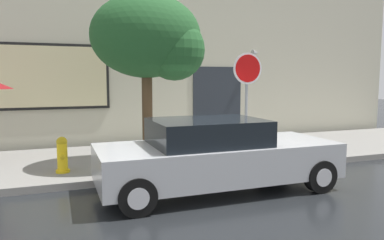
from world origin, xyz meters
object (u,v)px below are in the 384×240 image
at_px(street_tree, 152,40).
at_px(fire_hydrant, 62,155).
at_px(parked_car, 216,155).
at_px(stop_sign, 247,85).

bearing_deg(street_tree, fire_hydrant, -173.13).
distance_m(fire_hydrant, street_tree, 3.33).
height_order(parked_car, stop_sign, stop_sign).
xyz_separation_m(parked_car, fire_hydrant, (-2.81, 1.90, -0.16)).
bearing_deg(stop_sign, parked_car, -135.26).
distance_m(fire_hydrant, stop_sign, 4.55).
bearing_deg(parked_car, fire_hydrant, 145.88).
xyz_separation_m(parked_car, street_tree, (-0.71, 2.16, 2.41)).
xyz_separation_m(street_tree, stop_sign, (2.16, -0.71, -1.08)).
distance_m(parked_car, fire_hydrant, 3.40).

